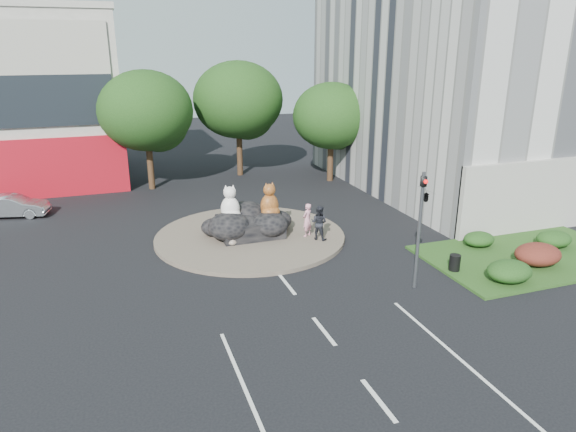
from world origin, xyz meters
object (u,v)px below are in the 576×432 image
at_px(parked_car, 13,206).
at_px(litter_bin, 455,263).
at_px(cat_tabby, 269,200).
at_px(kitten_white, 281,227).
at_px(pedestrian_pink, 307,220).
at_px(kitten_calico, 232,236).
at_px(pedestrian_dark, 319,223).
at_px(cat_white, 230,203).

distance_m(parked_car, litter_bin, 25.20).
height_order(cat_tabby, kitten_white, cat_tabby).
bearing_deg(cat_tabby, kitten_white, -50.35).
height_order(kitten_white, litter_bin, kitten_white).
bearing_deg(parked_car, litter_bin, -115.07).
relative_size(kitten_white, pedestrian_pink, 0.47).
distance_m(kitten_calico, kitten_white, 2.89).
xyz_separation_m(kitten_calico, pedestrian_dark, (4.43, -0.74, 0.46)).
bearing_deg(pedestrian_dark, parked_car, 12.15).
xyz_separation_m(kitten_white, pedestrian_pink, (1.20, -0.69, 0.47)).
xyz_separation_m(cat_tabby, pedestrian_pink, (1.71, -1.10, -0.96)).
height_order(pedestrian_dark, litter_bin, pedestrian_dark).
distance_m(cat_white, kitten_calico, 1.86).
bearing_deg(kitten_calico, litter_bin, -34.43).
relative_size(cat_white, pedestrian_dark, 1.04).
bearing_deg(cat_white, pedestrian_pink, -7.03).
xyz_separation_m(cat_white, cat_tabby, (2.07, -0.19, 0.01)).
height_order(cat_tabby, pedestrian_pink, cat_tabby).
xyz_separation_m(cat_white, kitten_white, (2.58, -0.60, -1.43)).
xyz_separation_m(kitten_calico, pedestrian_pink, (4.03, -0.08, 0.45)).
bearing_deg(pedestrian_pink, cat_white, -53.02).
relative_size(kitten_white, litter_bin, 1.14).
bearing_deg(kitten_calico, kitten_white, 12.79).
bearing_deg(kitten_white, kitten_calico, 172.52).
xyz_separation_m(cat_tabby, pedestrian_dark, (2.10, -1.75, -0.95)).
relative_size(cat_white, pedestrian_pink, 1.06).
relative_size(pedestrian_dark, parked_car, 0.45).
bearing_deg(litter_bin, cat_white, 139.05).
bearing_deg(cat_tabby, kitten_calico, -167.70).
bearing_deg(kitten_white, pedestrian_pink, -49.10).
bearing_deg(cat_white, parked_car, 156.45).
height_order(pedestrian_pink, litter_bin, pedestrian_pink).
bearing_deg(cat_white, pedestrian_dark, -13.23).
xyz_separation_m(pedestrian_dark, litter_bin, (4.33, -5.44, -0.62)).
bearing_deg(pedestrian_pink, kitten_white, -63.88).
relative_size(kitten_calico, kitten_white, 1.06).
bearing_deg(litter_bin, kitten_white, 131.17).
distance_m(kitten_calico, pedestrian_pink, 4.06).
distance_m(cat_tabby, litter_bin, 9.77).
height_order(pedestrian_dark, parked_car, pedestrian_dark).
distance_m(cat_tabby, parked_car, 15.87).
distance_m(cat_white, litter_bin, 11.37).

